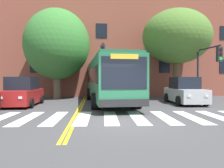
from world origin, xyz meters
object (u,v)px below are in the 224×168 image
city_bus (108,79)px  car_red_near_lane (23,93)px  traffic_light_near_corner (207,63)px  street_tree_curbside_large (177,37)px  car_silver_far_lane (185,92)px  street_tree_curbside_small (57,44)px  car_navy_behind_bus (102,87)px  traffic_light_overhead (103,61)px

city_bus → car_red_near_lane: (-5.69, -1.54, -0.90)m
traffic_light_near_corner → street_tree_curbside_large: size_ratio=0.53×
city_bus → car_silver_far_lane: (5.41, -1.22, -0.92)m
street_tree_curbside_small → car_navy_behind_bus: bearing=54.2°
traffic_light_near_corner → traffic_light_overhead: size_ratio=0.96×
city_bus → traffic_light_near_corner: bearing=-5.2°
car_red_near_lane → traffic_light_near_corner: 13.23m
car_silver_far_lane → traffic_light_overhead: bearing=159.8°
car_red_near_lane → traffic_light_near_corner: size_ratio=0.92×
traffic_light_overhead → street_tree_curbside_small: street_tree_curbside_small is taller
traffic_light_overhead → car_silver_far_lane: bearing=-20.2°
street_tree_curbside_small → city_bus: bearing=-38.6°
car_silver_far_lane → street_tree_curbside_small: size_ratio=0.55×
car_silver_far_lane → street_tree_curbside_large: size_ratio=0.50×
traffic_light_overhead → street_tree_curbside_small: 5.01m
street_tree_curbside_large → street_tree_curbside_small: 10.59m
city_bus → car_silver_far_lane: 5.62m
traffic_light_overhead → car_navy_behind_bus: bearing=88.8°
car_silver_far_lane → traffic_light_near_corner: 2.94m
car_navy_behind_bus → street_tree_curbside_large: 10.27m
car_navy_behind_bus → car_red_near_lane: bearing=-117.4°
car_silver_far_lane → traffic_light_near_corner: size_ratio=0.95×
car_silver_far_lane → street_tree_curbside_large: (0.85, 3.81, 4.61)m
car_red_near_lane → street_tree_curbside_large: (11.94, 4.13, 4.60)m
traffic_light_near_corner → city_bus: bearing=174.8°
car_navy_behind_bus → street_tree_curbside_small: 8.15m
car_silver_far_lane → car_navy_behind_bus: 11.79m
car_red_near_lane → street_tree_curbside_large: 13.44m
city_bus → traffic_light_near_corner: (7.35, -0.66, 1.22)m
city_bus → traffic_light_overhead: size_ratio=2.54×
car_navy_behind_bus → traffic_light_near_corner: bearing=-52.9°
car_navy_behind_bus → traffic_light_near_corner: traffic_light_near_corner is taller
traffic_light_overhead → street_tree_curbside_large: bearing=14.6°
car_red_near_lane → street_tree_curbside_small: (1.40, 4.96, 3.96)m
street_tree_curbside_large → car_navy_behind_bus: bearing=134.0°
car_red_near_lane → street_tree_curbside_small: street_tree_curbside_small is taller
car_silver_far_lane → traffic_light_near_corner: (1.94, 0.55, 2.13)m
car_red_near_lane → street_tree_curbside_small: size_ratio=0.53×
street_tree_curbside_small → street_tree_curbside_large: bearing=-4.5°
traffic_light_overhead → city_bus: bearing=-71.2°
traffic_light_overhead → street_tree_curbside_large: street_tree_curbside_large is taller
street_tree_curbside_large → street_tree_curbside_small: street_tree_curbside_small is taller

